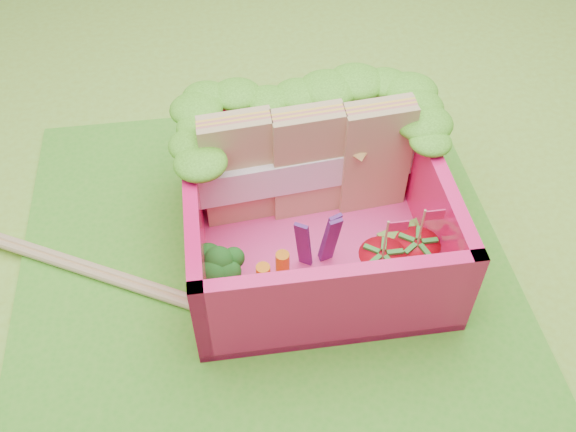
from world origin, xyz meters
The scene contains 13 objects.
ground centered at (0.00, 0.00, 0.00)m, with size 14.00×14.00×0.00m, color #8DB633.
placemat centered at (0.00, 0.00, 0.01)m, with size 2.60×2.60×0.03m, color #4DAF27.
bento_floor centered at (0.28, 0.08, 0.06)m, with size 1.30×1.30×0.05m, color #FF4195.
bento_box centered at (0.28, 0.08, 0.31)m, with size 1.30×1.30×0.55m.
lettuce_ruffle centered at (0.28, 0.54, 0.64)m, with size 1.43×0.77×0.11m.
sandwich_stack centered at (0.28, 0.33, 0.41)m, with size 1.21×0.28×0.66m.
broccoli centered at (-0.24, -0.19, 0.25)m, with size 0.33×0.33×0.25m.
carrot_sticks centered at (0.02, -0.24, 0.20)m, with size 0.17×0.15×0.26m.
purple_wedges centered at (0.28, -0.10, 0.27)m, with size 0.21×0.09×0.38m.
strawberry_left centered at (0.55, -0.27, 0.21)m, with size 0.24×0.24×0.48m.
strawberry_right centered at (0.74, -0.21, 0.20)m, with size 0.23×0.23×0.47m.
snap_peas centered at (0.68, -0.13, 0.11)m, with size 0.58×0.51×0.05m.
chopsticks centered at (-1.06, 0.13, 0.05)m, with size 2.07×1.15×0.05m.
Camera 1 is at (-0.18, -2.14, 2.74)m, focal length 40.00 mm.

